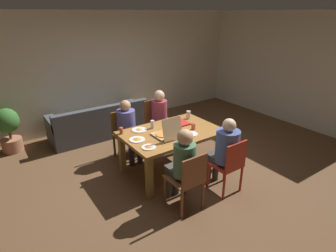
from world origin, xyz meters
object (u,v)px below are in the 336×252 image
(pizza_box_0, at_px, (178,123))
(drinking_glass_2, at_px, (152,124))
(chair_1, at_px, (157,121))
(plate_1, at_px, (190,134))
(dining_table, at_px, (171,137))
(potted_plant, at_px, (8,128))
(plate_3, at_px, (139,130))
(pizza_box_1, at_px, (166,134))
(plate_2, at_px, (137,139))
(drinking_glass_0, at_px, (188,115))
(plate_0, at_px, (149,147))
(chair_0, at_px, (188,179))
(person_0, at_px, (182,161))
(couch, at_px, (100,124))
(drinking_glass_3, at_px, (193,127))
(chair_3, at_px, (230,164))
(person_3, at_px, (225,148))
(person_2, at_px, (128,126))
(drinking_glass_1, at_px, (121,131))
(person_1, at_px, (161,115))
(chair_2, at_px, (125,133))

(pizza_box_0, distance_m, drinking_glass_2, 0.49)
(chair_1, relative_size, plate_1, 3.92)
(dining_table, distance_m, potted_plant, 3.26)
(plate_3, bearing_deg, dining_table, -40.15)
(pizza_box_1, relative_size, plate_2, 1.70)
(plate_1, xyz_separation_m, drinking_glass_0, (0.42, 0.57, 0.07))
(chair_1, relative_size, drinking_glass_2, 6.76)
(plate_0, bearing_deg, pizza_box_1, 21.51)
(chair_0, bearing_deg, person_0, 90.00)
(chair_0, xyz_separation_m, drinking_glass_0, (1.01, 1.26, 0.34))
(plate_3, xyz_separation_m, couch, (-0.03, 1.78, -0.49))
(plate_2, bearing_deg, plate_0, -87.35)
(plate_2, height_order, drinking_glass_3, drinking_glass_3)
(pizza_box_0, height_order, plate_3, same)
(plate_2, relative_size, potted_plant, 0.27)
(chair_3, height_order, person_3, person_3)
(person_3, distance_m, plate_3, 1.45)
(chair_1, distance_m, plate_0, 1.61)
(person_0, xyz_separation_m, potted_plant, (-1.78, 3.23, -0.20))
(person_3, relative_size, pizza_box_0, 3.50)
(person_3, xyz_separation_m, plate_1, (-0.16, 0.62, 0.05))
(chair_3, bearing_deg, plate_1, 101.99)
(person_2, bearing_deg, pizza_box_1, -76.85)
(dining_table, relative_size, pizza_box_0, 4.71)
(pizza_box_0, xyz_separation_m, plate_0, (-0.90, -0.49, -0.00))
(chair_0, bearing_deg, drinking_glass_1, 103.32)
(chair_0, xyz_separation_m, plate_2, (-0.23, 1.00, 0.27))
(plate_3, bearing_deg, plate_2, -124.42)
(plate_1, bearing_deg, couch, 104.75)
(person_0, relative_size, drinking_glass_1, 11.14)
(chair_0, distance_m, person_2, 1.77)
(chair_1, xyz_separation_m, drinking_glass_2, (-0.53, -0.70, 0.29))
(plate_2, bearing_deg, person_0, -75.13)
(dining_table, height_order, drinking_glass_1, drinking_glass_1)
(plate_0, bearing_deg, potted_plant, 120.16)
(plate_0, bearing_deg, plate_2, 92.65)
(person_1, relative_size, plate_2, 4.87)
(person_1, height_order, plate_2, person_1)
(pizza_box_1, bearing_deg, person_0, -107.09)
(person_1, bearing_deg, drinking_glass_3, -89.83)
(dining_table, xyz_separation_m, pizza_box_1, (-0.19, -0.12, 0.16))
(person_0, height_order, couch, person_0)
(person_0, height_order, plate_3, person_0)
(dining_table, height_order, chair_3, chair_3)
(person_2, height_order, pizza_box_0, person_2)
(person_0, xyz_separation_m, couch, (-0.04, 2.95, -0.43))
(pizza_box_0, bearing_deg, chair_2, 133.07)
(chair_0, relative_size, person_1, 0.74)
(drinking_glass_3, height_order, couch, drinking_glass_3)
(person_1, xyz_separation_m, chair_2, (-0.75, 0.10, -0.23))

